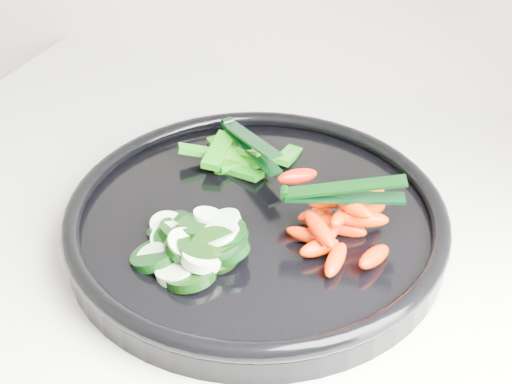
% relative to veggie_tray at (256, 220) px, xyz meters
% --- Properties ---
extents(veggie_tray, '(0.38, 0.38, 0.04)m').
position_rel_veggie_tray_xyz_m(veggie_tray, '(0.00, 0.00, 0.00)').
color(veggie_tray, black).
rests_on(veggie_tray, counter).
extents(cucumber_pile, '(0.12, 0.12, 0.04)m').
position_rel_veggie_tray_xyz_m(cucumber_pile, '(-0.04, -0.07, 0.01)').
color(cucumber_pile, black).
rests_on(cucumber_pile, veggie_tray).
extents(carrot_pile, '(0.13, 0.15, 0.05)m').
position_rel_veggie_tray_xyz_m(carrot_pile, '(0.08, 0.00, 0.02)').
color(carrot_pile, red).
rests_on(carrot_pile, veggie_tray).
extents(pepper_pile, '(0.12, 0.09, 0.04)m').
position_rel_veggie_tray_xyz_m(pepper_pile, '(-0.05, 0.08, 0.01)').
color(pepper_pile, '#09670D').
rests_on(pepper_pile, veggie_tray).
extents(tong_carrot, '(0.11, 0.05, 0.02)m').
position_rel_veggie_tray_xyz_m(tong_carrot, '(0.08, 0.01, 0.05)').
color(tong_carrot, black).
rests_on(tong_carrot, carrot_pile).
extents(tong_pepper, '(0.10, 0.08, 0.02)m').
position_rel_veggie_tray_xyz_m(tong_pepper, '(-0.04, 0.09, 0.03)').
color(tong_pepper, black).
rests_on(tong_pepper, pepper_pile).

